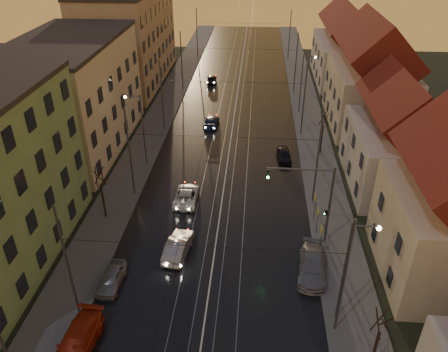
% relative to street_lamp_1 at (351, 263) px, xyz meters
% --- Properties ---
extents(road, '(16.00, 120.00, 0.04)m').
position_rel_street_lamp_1_xyz_m(road, '(-9.10, 30.00, -4.87)').
color(road, black).
rests_on(road, ground).
extents(sidewalk_left, '(4.00, 120.00, 0.15)m').
position_rel_street_lamp_1_xyz_m(sidewalk_left, '(-19.10, 30.00, -4.81)').
color(sidewalk_left, '#4C4C4C').
rests_on(sidewalk_left, ground).
extents(sidewalk_right, '(4.00, 120.00, 0.15)m').
position_rel_street_lamp_1_xyz_m(sidewalk_right, '(0.90, 30.00, -4.81)').
color(sidewalk_right, '#4C4C4C').
rests_on(sidewalk_right, ground).
extents(tram_rail_0, '(0.06, 120.00, 0.03)m').
position_rel_street_lamp_1_xyz_m(tram_rail_0, '(-11.30, 30.00, -4.83)').
color(tram_rail_0, gray).
rests_on(tram_rail_0, road).
extents(tram_rail_1, '(0.06, 120.00, 0.03)m').
position_rel_street_lamp_1_xyz_m(tram_rail_1, '(-9.87, 30.00, -4.83)').
color(tram_rail_1, gray).
rests_on(tram_rail_1, road).
extents(tram_rail_2, '(0.06, 120.00, 0.03)m').
position_rel_street_lamp_1_xyz_m(tram_rail_2, '(-8.33, 30.00, -4.83)').
color(tram_rail_2, gray).
rests_on(tram_rail_2, road).
extents(tram_rail_3, '(0.06, 120.00, 0.03)m').
position_rel_street_lamp_1_xyz_m(tram_rail_3, '(-6.90, 30.00, -4.83)').
color(tram_rail_3, gray).
rests_on(tram_rail_3, road).
extents(apartment_left_2, '(10.00, 20.00, 12.00)m').
position_rel_street_lamp_1_xyz_m(apartment_left_2, '(-26.60, 24.00, 1.11)').
color(apartment_left_2, beige).
rests_on(apartment_left_2, ground).
extents(apartment_left_3, '(10.00, 24.00, 14.00)m').
position_rel_street_lamp_1_xyz_m(apartment_left_3, '(-26.60, 48.00, 2.11)').
color(apartment_left_3, '#93725F').
rests_on(apartment_left_3, ground).
extents(house_right_2, '(9.18, 12.24, 9.20)m').
position_rel_street_lamp_1_xyz_m(house_right_2, '(7.90, 18.00, -0.24)').
color(house_right_2, '#BAB6AC').
rests_on(house_right_2, ground).
extents(house_right_3, '(9.18, 14.28, 11.50)m').
position_rel_street_lamp_1_xyz_m(house_right_3, '(7.90, 33.00, 0.92)').
color(house_right_3, '#B8A88E').
rests_on(house_right_3, ground).
extents(house_right_4, '(9.18, 16.32, 10.00)m').
position_rel_street_lamp_1_xyz_m(house_right_4, '(7.90, 51.00, 0.16)').
color(house_right_4, '#BAB6AC').
rests_on(house_right_4, ground).
extents(catenary_pole_l_1, '(0.16, 0.16, 9.00)m').
position_rel_street_lamp_1_xyz_m(catenary_pole_l_1, '(-17.70, -1.00, -0.39)').
color(catenary_pole_l_1, '#595B60').
rests_on(catenary_pole_l_1, ground).
extents(catenary_pole_r_1, '(0.16, 0.16, 9.00)m').
position_rel_street_lamp_1_xyz_m(catenary_pole_r_1, '(-0.50, -1.00, -0.39)').
color(catenary_pole_r_1, '#595B60').
rests_on(catenary_pole_r_1, ground).
extents(catenary_pole_l_2, '(0.16, 0.16, 9.00)m').
position_rel_street_lamp_1_xyz_m(catenary_pole_l_2, '(-17.70, 14.00, -0.39)').
color(catenary_pole_l_2, '#595B60').
rests_on(catenary_pole_l_2, ground).
extents(catenary_pole_r_2, '(0.16, 0.16, 9.00)m').
position_rel_street_lamp_1_xyz_m(catenary_pole_r_2, '(-0.50, 14.00, -0.39)').
color(catenary_pole_r_2, '#595B60').
rests_on(catenary_pole_r_2, ground).
extents(catenary_pole_l_3, '(0.16, 0.16, 9.00)m').
position_rel_street_lamp_1_xyz_m(catenary_pole_l_3, '(-17.70, 29.00, -0.39)').
color(catenary_pole_l_3, '#595B60').
rests_on(catenary_pole_l_3, ground).
extents(catenary_pole_r_3, '(0.16, 0.16, 9.00)m').
position_rel_street_lamp_1_xyz_m(catenary_pole_r_3, '(-0.50, 29.00, -0.39)').
color(catenary_pole_r_3, '#595B60').
rests_on(catenary_pole_r_3, ground).
extents(catenary_pole_l_4, '(0.16, 0.16, 9.00)m').
position_rel_street_lamp_1_xyz_m(catenary_pole_l_4, '(-17.70, 44.00, -0.39)').
color(catenary_pole_l_4, '#595B60').
rests_on(catenary_pole_l_4, ground).
extents(catenary_pole_r_4, '(0.16, 0.16, 9.00)m').
position_rel_street_lamp_1_xyz_m(catenary_pole_r_4, '(-0.50, 44.00, -0.39)').
color(catenary_pole_r_4, '#595B60').
rests_on(catenary_pole_r_4, ground).
extents(catenary_pole_l_5, '(0.16, 0.16, 9.00)m').
position_rel_street_lamp_1_xyz_m(catenary_pole_l_5, '(-17.70, 62.00, -0.39)').
color(catenary_pole_l_5, '#595B60').
rests_on(catenary_pole_l_5, ground).
extents(catenary_pole_r_5, '(0.16, 0.16, 9.00)m').
position_rel_street_lamp_1_xyz_m(catenary_pole_r_5, '(-0.50, 62.00, -0.39)').
color(catenary_pole_r_5, '#595B60').
rests_on(catenary_pole_r_5, ground).
extents(street_lamp_1, '(1.75, 0.32, 8.00)m').
position_rel_street_lamp_1_xyz_m(street_lamp_1, '(0.00, 0.00, 0.00)').
color(street_lamp_1, '#595B60').
rests_on(street_lamp_1, ground).
extents(street_lamp_2, '(1.75, 0.32, 8.00)m').
position_rel_street_lamp_1_xyz_m(street_lamp_2, '(-18.21, 20.00, 0.00)').
color(street_lamp_2, '#595B60').
rests_on(street_lamp_2, ground).
extents(street_lamp_3, '(1.75, 0.32, 8.00)m').
position_rel_street_lamp_1_xyz_m(street_lamp_3, '(0.00, 36.00, 0.00)').
color(street_lamp_3, '#595B60').
rests_on(street_lamp_3, ground).
extents(traffic_light_mast, '(5.30, 0.32, 7.20)m').
position_rel_street_lamp_1_xyz_m(traffic_light_mast, '(-1.11, 8.00, -0.29)').
color(traffic_light_mast, '#595B60').
rests_on(traffic_light_mast, ground).
extents(bare_tree_0, '(1.09, 1.09, 5.11)m').
position_rel_street_lamp_1_xyz_m(bare_tree_0, '(-19.30, 10.00, -2.40)').
color(bare_tree_0, black).
rests_on(bare_tree_0, ground).
extents(bare_tree_1, '(1.09, 1.09, 5.11)m').
position_rel_street_lamp_1_xyz_m(bare_tree_1, '(1.10, -4.00, -2.40)').
color(bare_tree_1, black).
rests_on(bare_tree_1, ground).
extents(bare_tree_2, '(1.09, 1.09, 5.11)m').
position_rel_street_lamp_1_xyz_m(bare_tree_2, '(1.30, 24.00, -2.40)').
color(bare_tree_2, black).
rests_on(bare_tree_2, ground).
extents(driving_car_1, '(2.05, 4.61, 1.47)m').
position_rel_street_lamp_1_xyz_m(driving_car_1, '(-11.99, 5.68, -4.15)').
color(driving_car_1, '#A8A8AD').
rests_on(driving_car_1, ground).
extents(driving_car_2, '(2.16, 4.61, 1.28)m').
position_rel_street_lamp_1_xyz_m(driving_car_2, '(-12.46, 13.17, -4.25)').
color(driving_car_2, silver).
rests_on(driving_car_2, ground).
extents(driving_car_3, '(1.84, 4.25, 1.22)m').
position_rel_street_lamp_1_xyz_m(driving_car_3, '(-11.87, 30.60, -4.28)').
color(driving_car_3, '#18294A').
rests_on(driving_car_3, ground).
extents(driving_car_4, '(1.72, 3.81, 1.27)m').
position_rel_street_lamp_1_xyz_m(driving_car_4, '(-13.53, 47.58, -4.25)').
color(driving_car_4, black).
rests_on(driving_car_4, ground).
extents(parked_left_2, '(2.38, 5.17, 1.46)m').
position_rel_street_lamp_1_xyz_m(parked_left_2, '(-16.70, -3.86, -4.15)').
color(parked_left_2, '#AD2811').
rests_on(parked_left_2, ground).
extents(parked_left_3, '(1.56, 3.73, 1.26)m').
position_rel_street_lamp_1_xyz_m(parked_left_3, '(-16.27, 1.89, -4.26)').
color(parked_left_3, gray).
rests_on(parked_left_3, ground).
extents(parked_right_1, '(2.65, 5.25, 1.46)m').
position_rel_street_lamp_1_xyz_m(parked_right_1, '(-1.50, 4.20, -4.16)').
color(parked_right_1, gray).
rests_on(parked_right_1, ground).
extents(parked_right_2, '(1.70, 3.70, 1.23)m').
position_rel_street_lamp_1_xyz_m(parked_right_2, '(-2.89, 22.17, -4.27)').
color(parked_right_2, black).
rests_on(parked_right_2, ground).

